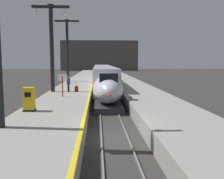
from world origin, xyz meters
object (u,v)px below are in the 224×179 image
rolling_suitcase (76,89)px  departure_info_board (62,81)px  station_column_mid (52,40)px  station_column_far (67,45)px  passenger_near_edge (68,83)px  ticket_machine_yellow (29,100)px  highspeed_train_main (104,77)px

rolling_suitcase → departure_info_board: departure_info_board is taller
station_column_mid → station_column_far: size_ratio=0.93×
rolling_suitcase → departure_info_board: 4.15m
passenger_near_edge → ticket_machine_yellow: 10.66m
highspeed_train_main → station_column_far: 8.54m
rolling_suitcase → ticket_machine_yellow: 10.76m
rolling_suitcase → ticket_machine_yellow: size_ratio=0.61×
passenger_near_edge → departure_info_board: (-0.09, -3.91, 0.52)m
highspeed_train_main → station_column_far: (-5.90, 3.43, 5.14)m
passenger_near_edge → rolling_suitcase: bearing=-3.5°
highspeed_train_main → station_column_far: station_column_far is taller
ticket_machine_yellow → departure_info_board: departure_info_board is taller
passenger_near_edge → ticket_machine_yellow: size_ratio=1.06×
highspeed_train_main → rolling_suitcase: bearing=-107.0°
rolling_suitcase → departure_info_board: bearing=-104.1°
rolling_suitcase → station_column_far: bearing=100.4°
passenger_near_edge → station_column_mid: bearing=174.4°
departure_info_board → ticket_machine_yellow: bearing=-101.0°
rolling_suitcase → ticket_machine_yellow: (-2.26, -10.52, 0.44)m
passenger_near_edge → rolling_suitcase: passenger_near_edge is taller
highspeed_train_main → departure_info_board: size_ratio=17.86×
station_column_mid → ticket_machine_yellow: bearing=-88.1°
station_column_mid → passenger_near_edge: (1.73, -0.17, -4.64)m
highspeed_train_main → ticket_machine_yellow: bearing=-104.6°
highspeed_train_main → ticket_machine_yellow: highspeed_train_main is taller
rolling_suitcase → departure_info_board: size_ratio=0.46×
highspeed_train_main → departure_info_board: highspeed_train_main is taller
rolling_suitcase → station_column_mid: bearing=175.1°
ticket_machine_yellow → station_column_mid: bearing=91.9°
highspeed_train_main → station_column_far: size_ratio=3.75×
station_column_mid → rolling_suitcase: station_column_mid is taller
station_column_mid → station_column_far: (0.00, 13.97, 0.39)m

